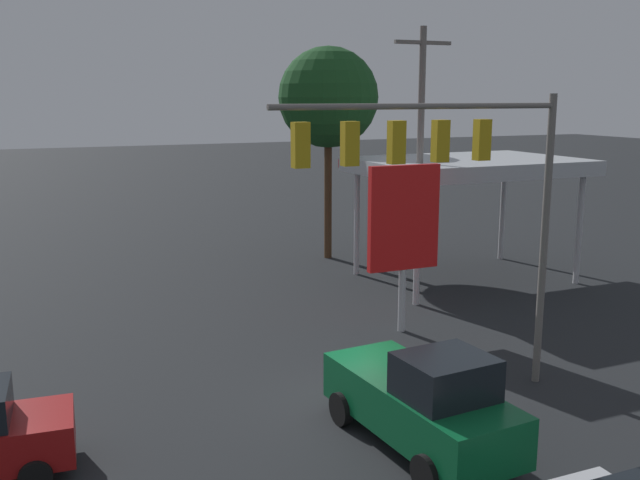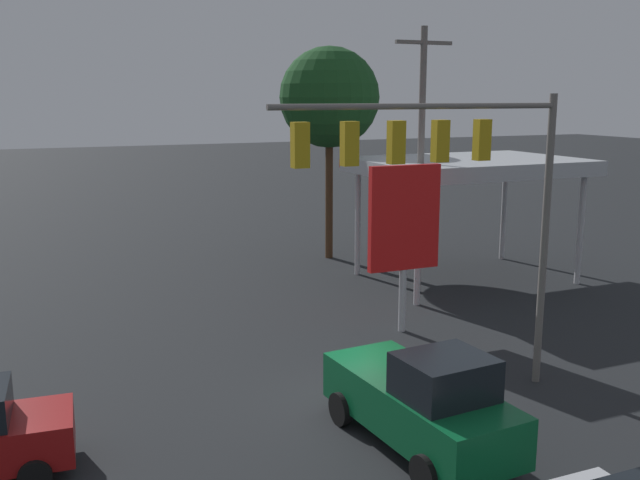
{
  "view_description": "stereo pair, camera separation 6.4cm",
  "coord_description": "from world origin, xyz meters",
  "px_view_note": "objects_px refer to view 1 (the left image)",
  "views": [
    {
      "loc": [
        7.38,
        14.99,
        7.69
      ],
      "look_at": [
        0.0,
        -2.0,
        3.94
      ],
      "focal_mm": 40.0,
      "sensor_mm": 36.0,
      "label": 1
    },
    {
      "loc": [
        7.32,
        15.02,
        7.69
      ],
      "look_at": [
        0.0,
        -2.0,
        3.94
      ],
      "focal_mm": 40.0,
      "sensor_mm": 36.0,
      "label": 2
    }
  ],
  "objects_px": {
    "utility_pole": "(420,156)",
    "street_tree": "(328,98)",
    "pickup_parked": "(423,401)",
    "price_sign": "(404,222)",
    "traffic_signal_assembly": "(444,168)"
  },
  "relations": [
    {
      "from": "pickup_parked",
      "to": "street_tree",
      "type": "bearing_deg",
      "value": 157.65
    },
    {
      "from": "traffic_signal_assembly",
      "to": "street_tree",
      "type": "distance_m",
      "value": 16.8
    },
    {
      "from": "utility_pole",
      "to": "pickup_parked",
      "type": "xyz_separation_m",
      "value": [
        6.61,
        11.23,
        -4.3
      ]
    },
    {
      "from": "utility_pole",
      "to": "street_tree",
      "type": "xyz_separation_m",
      "value": [
        0.73,
        -7.04,
        2.18
      ]
    },
    {
      "from": "pickup_parked",
      "to": "street_tree",
      "type": "height_order",
      "value": "street_tree"
    },
    {
      "from": "utility_pole",
      "to": "traffic_signal_assembly",
      "type": "bearing_deg",
      "value": 61.77
    },
    {
      "from": "utility_pole",
      "to": "price_sign",
      "type": "relative_size",
      "value": 1.85
    },
    {
      "from": "street_tree",
      "to": "utility_pole",
      "type": "bearing_deg",
      "value": 95.93
    },
    {
      "from": "utility_pole",
      "to": "street_tree",
      "type": "bearing_deg",
      "value": -84.07
    },
    {
      "from": "utility_pole",
      "to": "pickup_parked",
      "type": "height_order",
      "value": "utility_pole"
    },
    {
      "from": "price_sign",
      "to": "traffic_signal_assembly",
      "type": "bearing_deg",
      "value": 69.49
    },
    {
      "from": "price_sign",
      "to": "utility_pole",
      "type": "bearing_deg",
      "value": -126.8
    },
    {
      "from": "price_sign",
      "to": "pickup_parked",
      "type": "height_order",
      "value": "price_sign"
    },
    {
      "from": "traffic_signal_assembly",
      "to": "price_sign",
      "type": "distance_m",
      "value": 5.98
    },
    {
      "from": "price_sign",
      "to": "pickup_parked",
      "type": "bearing_deg",
      "value": 63.38
    }
  ]
}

